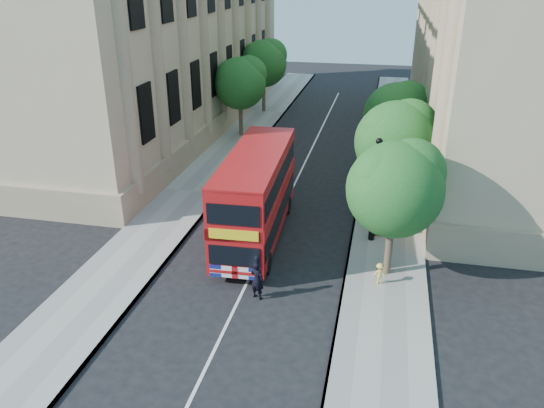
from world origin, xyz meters
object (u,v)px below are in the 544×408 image
Objects in this scene: double_decker_bus at (256,193)px; box_van at (263,165)px; woman_pedestrian at (384,220)px; police_constable at (257,280)px; lamp_post at (375,194)px.

box_van is at bearing 97.65° from double_decker_bus.
police_constable is at bearing 47.36° from woman_pedestrian.
police_constable is at bearing -74.90° from box_van.
box_van is at bearing -41.80° from woman_pedestrian.
box_van is at bearing 139.06° from lamp_post.
lamp_post is 9.08m from box_van.
woman_pedestrian is (0.55, 0.68, -1.61)m from lamp_post.
double_decker_bus is 6.49m from woman_pedestrian.
double_decker_bus reaches higher than police_constable.
double_decker_bus is 5.62× the size of police_constable.
box_van is 12.12m from police_constable.
lamp_post is 5.65m from double_decker_bus.
police_constable is 1.07× the size of woman_pedestrian.
double_decker_bus is at bearing -172.18° from lamp_post.
box_van is 9.04m from woman_pedestrian.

